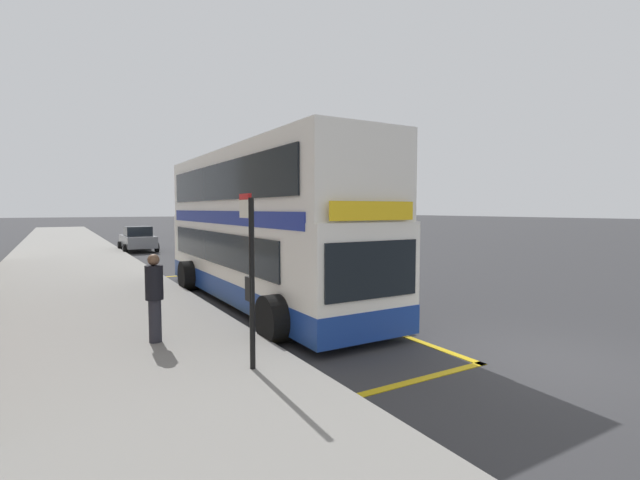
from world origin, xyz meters
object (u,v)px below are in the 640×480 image
at_px(parked_car_white_ahead, 196,228).
at_px(pedestrian_waiting_near_sign, 154,294).
at_px(parked_car_silver_behind, 217,231).
at_px(double_decker_bus, 259,232).
at_px(bus_stop_sign, 250,267).
at_px(parked_car_grey_kerbside, 138,239).

distance_m(parked_car_white_ahead, pedestrian_waiting_near_sign, 39.02).
distance_m(parked_car_white_ahead, parked_car_silver_behind, 7.88).
xyz_separation_m(double_decker_bus, pedestrian_waiting_near_sign, (-3.52, -3.09, -0.97)).
height_order(bus_stop_sign, parked_car_silver_behind, bus_stop_sign).
height_order(parked_car_silver_behind, pedestrian_waiting_near_sign, pedestrian_waiting_near_sign).
height_order(parked_car_grey_kerbside, parked_car_silver_behind, same).
distance_m(double_decker_bus, bus_stop_sign, 5.90).
distance_m(parked_car_silver_behind, pedestrian_waiting_near_sign, 31.46).
height_order(parked_car_grey_kerbside, pedestrian_waiting_near_sign, pedestrian_waiting_near_sign).
bearing_deg(parked_car_grey_kerbside, parked_car_silver_behind, 42.47).
bearing_deg(parked_car_silver_behind, pedestrian_waiting_near_sign, -110.94).
bearing_deg(parked_car_silver_behind, double_decker_bus, -106.22).
bearing_deg(parked_car_silver_behind, parked_car_white_ahead, 87.48).
height_order(double_decker_bus, bus_stop_sign, double_decker_bus).
bearing_deg(parked_car_grey_kerbside, parked_car_white_ahead, 60.59).
bearing_deg(double_decker_bus, pedestrian_waiting_near_sign, -138.76).
relative_size(parked_car_grey_kerbside, parked_car_silver_behind, 1.00).
relative_size(double_decker_bus, parked_car_grey_kerbside, 2.60).
bearing_deg(double_decker_bus, parked_car_grey_kerbside, 91.75).
bearing_deg(double_decker_bus, parked_car_white_ahead, 77.85).
height_order(double_decker_bus, parked_car_silver_behind, double_decker_bus).
relative_size(bus_stop_sign, pedestrian_waiting_near_sign, 1.65).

